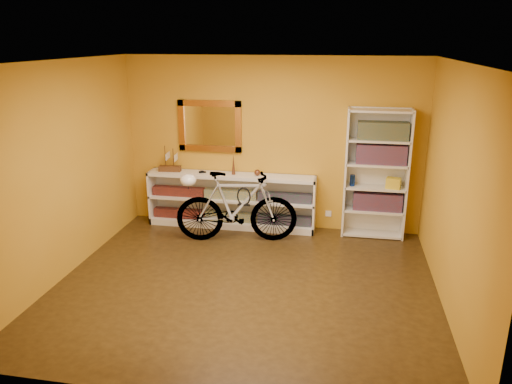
% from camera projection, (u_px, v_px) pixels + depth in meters
% --- Properties ---
extents(floor, '(4.50, 4.00, 0.01)m').
position_uv_depth(floor, '(246.00, 285.00, 5.86)').
color(floor, black).
rests_on(floor, ground).
extents(ceiling, '(4.50, 4.00, 0.01)m').
position_uv_depth(ceiling, '(244.00, 61.00, 5.06)').
color(ceiling, silver).
rests_on(ceiling, ground).
extents(back_wall, '(4.50, 0.01, 2.60)m').
position_uv_depth(back_wall, '(272.00, 144.00, 7.34)').
color(back_wall, '#B8811B').
rests_on(back_wall, ground).
extents(left_wall, '(0.01, 4.00, 2.60)m').
position_uv_depth(left_wall, '(62.00, 171.00, 5.85)').
color(left_wall, '#B8811B').
rests_on(left_wall, ground).
extents(right_wall, '(0.01, 4.00, 2.60)m').
position_uv_depth(right_wall, '(456.00, 192.00, 5.07)').
color(right_wall, '#B8811B').
rests_on(right_wall, ground).
extents(gilt_mirror, '(0.98, 0.06, 0.78)m').
position_uv_depth(gilt_mirror, '(210.00, 126.00, 7.39)').
color(gilt_mirror, '#94561B').
rests_on(gilt_mirror, back_wall).
extents(wall_socket, '(0.09, 0.02, 0.09)m').
position_uv_depth(wall_socket, '(328.00, 214.00, 7.48)').
color(wall_socket, silver).
rests_on(wall_socket, back_wall).
extents(console_unit, '(2.60, 0.35, 0.85)m').
position_uv_depth(console_unit, '(231.00, 201.00, 7.53)').
color(console_unit, silver).
rests_on(console_unit, floor).
extents(cd_row_lower, '(2.50, 0.13, 0.14)m').
position_uv_depth(cd_row_lower, '(231.00, 216.00, 7.59)').
color(cd_row_lower, black).
rests_on(cd_row_lower, console_unit).
extents(cd_row_upper, '(2.50, 0.13, 0.14)m').
position_uv_depth(cd_row_upper, '(231.00, 194.00, 7.48)').
color(cd_row_upper, '#1C557F').
rests_on(cd_row_upper, console_unit).
extents(model_ship, '(0.35, 0.16, 0.41)m').
position_uv_depth(model_ship, '(169.00, 159.00, 7.51)').
color(model_ship, '#412512').
rests_on(model_ship, console_unit).
extents(toy_car, '(0.00, 0.00, 0.00)m').
position_uv_depth(toy_car, '(203.00, 173.00, 7.48)').
color(toy_car, black).
rests_on(toy_car, console_unit).
extents(bronze_ornament, '(0.05, 0.05, 0.32)m').
position_uv_depth(bronze_ornament, '(233.00, 164.00, 7.34)').
color(bronze_ornament, brown).
rests_on(bronze_ornament, console_unit).
extents(decorative_orb, '(0.09, 0.09, 0.09)m').
position_uv_depth(decorative_orb, '(257.00, 173.00, 7.31)').
color(decorative_orb, brown).
rests_on(decorative_orb, console_unit).
extents(bookcase, '(0.90, 0.30, 1.90)m').
position_uv_depth(bookcase, '(376.00, 174.00, 7.02)').
color(bookcase, silver).
rests_on(bookcase, floor).
extents(book_row_a, '(0.70, 0.22, 0.26)m').
position_uv_depth(book_row_a, '(377.00, 201.00, 7.14)').
color(book_row_a, maroon).
rests_on(book_row_a, bookcase).
extents(book_row_b, '(0.70, 0.22, 0.28)m').
position_uv_depth(book_row_b, '(381.00, 154.00, 6.92)').
color(book_row_b, maroon).
rests_on(book_row_b, bookcase).
extents(book_row_c, '(0.70, 0.22, 0.25)m').
position_uv_depth(book_row_c, '(383.00, 131.00, 6.82)').
color(book_row_c, '#184A55').
rests_on(book_row_c, bookcase).
extents(travel_mug, '(0.07, 0.07, 0.17)m').
position_uv_depth(travel_mug, '(352.00, 180.00, 7.09)').
color(travel_mug, navy).
rests_on(travel_mug, bookcase).
extents(red_tin, '(0.17, 0.17, 0.19)m').
position_uv_depth(red_tin, '(365.00, 132.00, 6.90)').
color(red_tin, maroon).
rests_on(red_tin, bookcase).
extents(yellow_bag, '(0.23, 0.18, 0.15)m').
position_uv_depth(yellow_bag, '(393.00, 183.00, 6.97)').
color(yellow_bag, yellow).
rests_on(yellow_bag, bookcase).
extents(bicycle, '(0.76, 1.83, 1.05)m').
position_uv_depth(bicycle, '(237.00, 207.00, 6.96)').
color(bicycle, silver).
rests_on(bicycle, floor).
extents(helmet, '(0.23, 0.22, 0.17)m').
position_uv_depth(helmet, '(188.00, 180.00, 6.84)').
color(helmet, white).
rests_on(helmet, bicycle).
extents(u_lock, '(0.20, 0.02, 0.20)m').
position_uv_depth(u_lock, '(244.00, 196.00, 6.91)').
color(u_lock, black).
rests_on(u_lock, bicycle).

